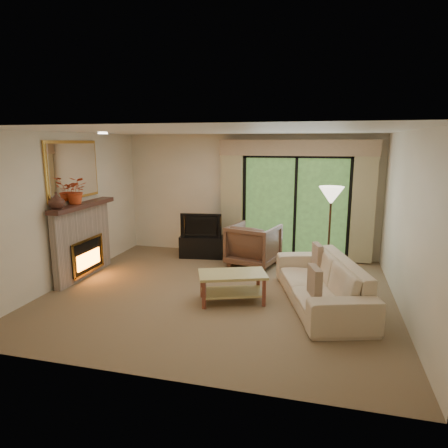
% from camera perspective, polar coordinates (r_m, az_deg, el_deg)
% --- Properties ---
extents(floor, '(5.50, 5.50, 0.00)m').
position_cam_1_polar(floor, '(6.65, -0.65, -9.83)').
color(floor, '#7E6549').
rests_on(floor, ground).
extents(ceiling, '(5.50, 5.50, 0.00)m').
position_cam_1_polar(ceiling, '(6.19, -0.71, 13.17)').
color(ceiling, silver).
rests_on(ceiling, ground).
extents(wall_back, '(5.00, 0.00, 5.00)m').
position_cam_1_polar(wall_back, '(8.70, 3.63, 4.11)').
color(wall_back, beige).
rests_on(wall_back, ground).
extents(wall_front, '(5.00, 0.00, 5.00)m').
position_cam_1_polar(wall_front, '(4.00, -10.11, -5.02)').
color(wall_front, beige).
rests_on(wall_front, ground).
extents(wall_left, '(0.00, 5.00, 5.00)m').
position_cam_1_polar(wall_left, '(7.49, -21.46, 2.11)').
color(wall_left, beige).
rests_on(wall_left, ground).
extents(wall_right, '(0.00, 5.00, 5.00)m').
position_cam_1_polar(wall_right, '(6.19, 24.73, -0.01)').
color(wall_right, beige).
rests_on(wall_right, ground).
extents(fireplace, '(0.24, 1.70, 1.37)m').
position_cam_1_polar(fireplace, '(7.70, -19.54, -2.19)').
color(fireplace, gray).
rests_on(fireplace, floor).
extents(mirror, '(0.07, 1.45, 1.02)m').
position_cam_1_polar(mirror, '(7.56, -20.73, 7.22)').
color(mirror, gold).
rests_on(mirror, wall_left).
extents(sliding_door, '(2.26, 0.10, 2.16)m').
position_cam_1_polar(sliding_door, '(8.55, 10.15, 2.47)').
color(sliding_door, black).
rests_on(sliding_door, floor).
extents(curtain_left, '(0.45, 0.18, 2.35)m').
position_cam_1_polar(curtain_left, '(8.63, 1.13, 3.41)').
color(curtain_left, tan).
rests_on(curtain_left, floor).
extents(curtain_right, '(0.45, 0.18, 2.35)m').
position_cam_1_polar(curtain_right, '(8.44, 19.29, 2.56)').
color(curtain_right, tan).
rests_on(curtain_right, floor).
extents(cornice, '(3.20, 0.24, 0.32)m').
position_cam_1_polar(cornice, '(8.36, 10.40, 10.66)').
color(cornice, tan).
rests_on(cornice, wall_back).
extents(media_console, '(0.97, 0.54, 0.46)m').
position_cam_1_polar(media_console, '(8.61, -3.18, -3.22)').
color(media_console, black).
rests_on(media_console, floor).
extents(tv, '(0.88, 0.23, 0.50)m').
position_cam_1_polar(tv, '(8.50, -3.21, -0.07)').
color(tv, black).
rests_on(tv, media_console).
extents(armchair, '(1.09, 1.11, 0.84)m').
position_cam_1_polar(armchair, '(8.00, 4.25, -2.98)').
color(armchair, brown).
rests_on(armchair, floor).
extents(sofa, '(1.60, 2.57, 0.70)m').
position_cam_1_polar(sofa, '(6.30, 13.67, -8.01)').
color(sofa, '#C7AF8F').
rests_on(sofa, floor).
extents(pillow_near, '(0.22, 0.41, 0.40)m').
position_cam_1_polar(pillow_near, '(5.57, 12.82, -8.01)').
color(pillow_near, brown).
rests_on(pillow_near, sofa).
extents(pillow_far, '(0.20, 0.38, 0.36)m').
position_cam_1_polar(pillow_far, '(6.89, 13.20, -4.28)').
color(pillow_far, brown).
rests_on(pillow_far, sofa).
extents(coffee_table, '(1.16, 0.89, 0.46)m').
position_cam_1_polar(coffee_table, '(6.24, 1.20, -9.02)').
color(coffee_table, tan).
rests_on(coffee_table, floor).
extents(floor_lamp, '(0.51, 0.51, 1.66)m').
position_cam_1_polar(floor_lamp, '(7.47, 14.80, -1.15)').
color(floor_lamp, white).
rests_on(floor_lamp, floor).
extents(vase, '(0.27, 0.27, 0.27)m').
position_cam_1_polar(vase, '(7.01, -22.82, 3.12)').
color(vase, '#3F231B').
rests_on(vase, fireplace).
extents(branches, '(0.52, 0.48, 0.47)m').
position_cam_1_polar(branches, '(7.43, -20.43, 4.49)').
color(branches, '#C5431D').
rests_on(branches, fireplace).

